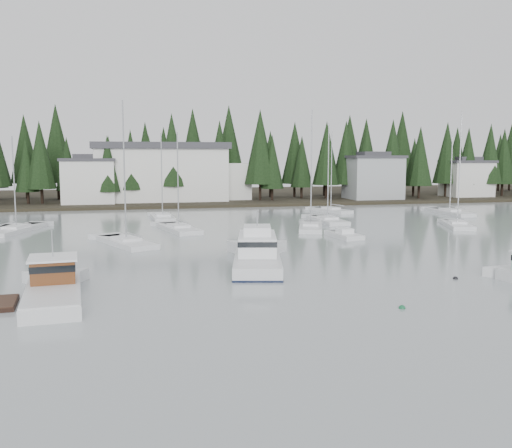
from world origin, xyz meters
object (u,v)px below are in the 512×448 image
at_px(sailboat_12, 17,231).
at_px(house_east_a, 373,176).
at_px(sailboat_1, 450,213).
at_px(sailboat_6, 163,219).
at_px(harbor_inn, 172,173).
at_px(lobster_boat_brown, 51,292).
at_px(sailboat_11, 328,221).
at_px(sailboat_7, 179,230).
at_px(sailboat_2, 126,244).
at_px(sailboat_3, 331,211).
at_px(house_west, 89,180).
at_px(house_east_b, 467,178).
at_px(cabin_cruiser_center, 257,257).
at_px(sailboat_9, 311,228).
at_px(runabout_1, 345,236).
at_px(sailboat_0, 457,226).

bearing_deg(sailboat_12, house_east_a, -43.73).
height_order(sailboat_1, sailboat_6, sailboat_1).
distance_m(house_east_a, harbor_inn, 39.21).
relative_size(lobster_boat_brown, sailboat_11, 0.72).
relative_size(sailboat_7, sailboat_12, 1.04).
relative_size(sailboat_7, sailboat_11, 0.88).
height_order(lobster_boat_brown, sailboat_2, sailboat_2).
height_order(sailboat_2, sailboat_3, sailboat_2).
bearing_deg(lobster_boat_brown, house_west, -3.25).
bearing_deg(sailboat_7, sailboat_3, -68.07).
xyz_separation_m(house_east_a, house_east_b, (22.00, 2.00, -0.50)).
relative_size(harbor_inn, sailboat_12, 2.51).
relative_size(house_east_b, sailboat_11, 0.69).
height_order(harbor_inn, sailboat_2, sailboat_2).
bearing_deg(sailboat_1, house_east_b, -35.51).
bearing_deg(sailboat_2, sailboat_1, -89.35).
bearing_deg(sailboat_11, sailboat_7, 101.89).
bearing_deg(sailboat_6, sailboat_1, -95.32).
bearing_deg(sailboat_7, sailboat_12, 67.61).
height_order(cabin_cruiser_center, sailboat_9, sailboat_9).
bearing_deg(harbor_inn, sailboat_7, -93.42).
relative_size(sailboat_9, sailboat_12, 1.28).
height_order(sailboat_1, sailboat_11, sailboat_11).
relative_size(sailboat_2, sailboat_9, 0.99).
xyz_separation_m(harbor_inn, sailboat_6, (-3.58, -27.90, -5.71)).
xyz_separation_m(sailboat_6, runabout_1, (18.33, -23.05, 0.06)).
relative_size(sailboat_0, sailboat_1, 1.11).
relative_size(sailboat_0, sailboat_3, 1.11).
height_order(house_west, sailboat_9, sailboat_9).
bearing_deg(sailboat_1, sailboat_6, 88.42).
bearing_deg(harbor_inn, sailboat_6, -97.31).
distance_m(sailboat_0, sailboat_2, 41.13).
bearing_deg(runabout_1, house_west, 25.41).
relative_size(house_east_a, sailboat_1, 0.79).
height_order(sailboat_7, sailboat_12, sailboat_7).
xyz_separation_m(house_east_a, lobster_boat_brown, (-52.02, -68.31, -4.36)).
bearing_deg(cabin_cruiser_center, runabout_1, -30.67).
relative_size(house_west, harbor_inn, 0.32).
bearing_deg(house_east_b, lobster_boat_brown, -136.47).
xyz_separation_m(sailboat_0, sailboat_12, (-53.41, 7.38, -0.05)).
xyz_separation_m(house_west, sailboat_6, (11.46, -24.56, -4.59)).
height_order(house_east_b, lobster_boat_brown, house_east_b).
xyz_separation_m(house_east_b, sailboat_2, (-69.53, -48.44, -4.33)).
height_order(harbor_inn, sailboat_12, harbor_inn).
bearing_deg(sailboat_11, sailboat_12, 91.27).
bearing_deg(runabout_1, house_east_a, -34.08).
xyz_separation_m(house_east_a, sailboat_12, (-60.21, -33.39, -4.85)).
relative_size(sailboat_1, sailboat_11, 0.97).
height_order(lobster_boat_brown, runabout_1, lobster_boat_brown).
height_order(sailboat_0, runabout_1, sailboat_0).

